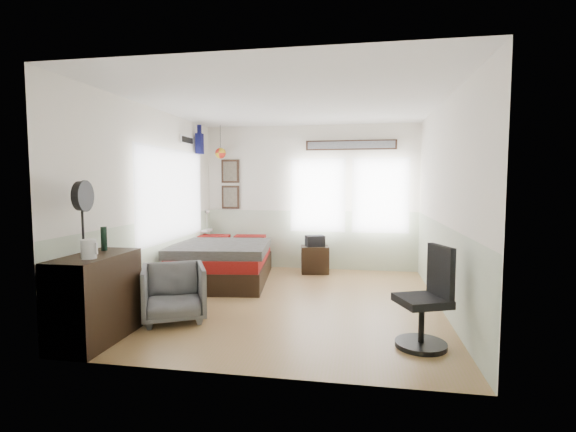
{
  "coord_description": "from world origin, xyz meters",
  "views": [
    {
      "loc": [
        0.94,
        -5.56,
        1.65
      ],
      "look_at": [
        -0.1,
        0.4,
        1.15
      ],
      "focal_mm": 26.0,
      "sensor_mm": 36.0,
      "label": 1
    }
  ],
  "objects_px": {
    "dresser": "(96,298)",
    "task_chair": "(427,306)",
    "bed": "(223,262)",
    "armchair": "(174,292)",
    "nightstand": "(315,259)"
  },
  "relations": [
    {
      "from": "bed",
      "to": "nightstand",
      "type": "relative_size",
      "value": 4.55
    },
    {
      "from": "bed",
      "to": "dresser",
      "type": "distance_m",
      "value": 2.79
    },
    {
      "from": "armchair",
      "to": "nightstand",
      "type": "height_order",
      "value": "armchair"
    },
    {
      "from": "bed",
      "to": "armchair",
      "type": "distance_m",
      "value": 2.0
    },
    {
      "from": "bed",
      "to": "armchair",
      "type": "bearing_deg",
      "value": -95.7
    },
    {
      "from": "armchair",
      "to": "bed",
      "type": "bearing_deg",
      "value": 65.25
    },
    {
      "from": "bed",
      "to": "dresser",
      "type": "height_order",
      "value": "dresser"
    },
    {
      "from": "armchair",
      "to": "task_chair",
      "type": "bearing_deg",
      "value": -33.05
    },
    {
      "from": "bed",
      "to": "nightstand",
      "type": "distance_m",
      "value": 1.68
    },
    {
      "from": "dresser",
      "to": "task_chair",
      "type": "height_order",
      "value": "task_chair"
    },
    {
      "from": "dresser",
      "to": "nightstand",
      "type": "distance_m",
      "value": 4.09
    },
    {
      "from": "armchair",
      "to": "nightstand",
      "type": "bearing_deg",
      "value": 37.82
    },
    {
      "from": "bed",
      "to": "armchair",
      "type": "height_order",
      "value": "armchair"
    },
    {
      "from": "nightstand",
      "to": "task_chair",
      "type": "xyz_separation_m",
      "value": [
        1.47,
        -3.19,
        0.17
      ]
    },
    {
      "from": "dresser",
      "to": "task_chair",
      "type": "relative_size",
      "value": 0.98
    }
  ]
}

